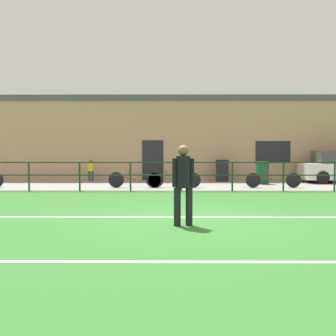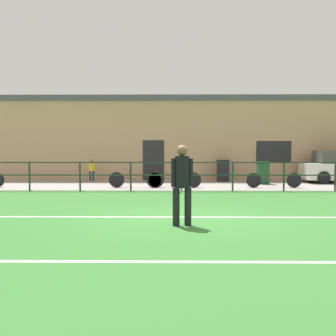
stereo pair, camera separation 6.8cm
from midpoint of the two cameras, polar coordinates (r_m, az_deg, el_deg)
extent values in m
cube|color=#33702D|center=(9.25, 2.85, -7.67)|extent=(60.00, 44.00, 0.04)
cube|color=white|center=(9.50, 2.78, -7.25)|extent=(36.00, 0.11, 0.00)
cube|color=white|center=(5.87, 4.36, -13.65)|extent=(36.00, 0.11, 0.00)
cube|color=gray|center=(17.66, 1.65, -2.51)|extent=(48.00, 5.00, 0.02)
cylinder|color=#193823|center=(16.13, -19.98, -1.19)|extent=(0.07, 0.07, 1.15)
cylinder|color=#193823|center=(15.54, -13.05, -1.23)|extent=(0.07, 0.07, 1.15)
cylinder|color=#193823|center=(15.21, -5.69, -1.26)|extent=(0.07, 0.07, 1.15)
cylinder|color=#193823|center=(15.13, 1.86, -1.27)|extent=(0.07, 0.07, 1.15)
cylinder|color=#193823|center=(15.31, 9.37, -1.26)|extent=(0.07, 0.07, 1.15)
cylinder|color=#193823|center=(15.75, 16.58, -1.23)|extent=(0.07, 0.07, 1.15)
cylinder|color=#193823|center=(16.42, 23.29, -1.18)|extent=(0.07, 0.07, 1.15)
cube|color=#193823|center=(15.10, 1.87, 0.82)|extent=(36.00, 0.04, 0.04)
cube|color=#193823|center=(15.12, 1.86, -1.06)|extent=(36.00, 0.04, 0.04)
cube|color=tan|center=(21.29, 1.43, 3.98)|extent=(28.00, 2.40, 4.16)
cube|color=#232328|center=(20.10, -2.37, 1.11)|extent=(1.10, 0.04, 2.10)
cube|color=#232328|center=(20.76, 15.15, 2.35)|extent=(1.80, 0.04, 1.10)
cube|color=#4C4C51|center=(21.45, 1.44, 9.95)|extent=(28.00, 2.56, 0.30)
cylinder|color=black|center=(8.42, 2.90, -5.71)|extent=(0.15, 0.15, 0.83)
cylinder|color=black|center=(8.37, 1.14, -5.75)|extent=(0.15, 0.15, 0.83)
cylinder|color=black|center=(8.31, 2.03, -0.56)|extent=(0.31, 0.31, 0.69)
sphere|color=brown|center=(8.30, 2.04, 2.62)|extent=(0.23, 0.23, 0.23)
cylinder|color=black|center=(8.35, 3.29, -0.68)|extent=(0.11, 0.11, 0.61)
cylinder|color=black|center=(8.29, 0.77, -0.70)|extent=(0.11, 0.11, 0.61)
sphere|color=white|center=(14.51, 1.39, -3.30)|extent=(0.22, 0.22, 0.22)
cylinder|color=#232D4C|center=(19.95, -11.18, -1.18)|extent=(0.09, 0.09, 0.51)
cylinder|color=#232D4C|center=(19.93, -11.64, -1.19)|extent=(0.09, 0.09, 0.51)
cylinder|color=gold|center=(19.91, -11.42, 0.15)|extent=(0.19, 0.19, 0.42)
sphere|color=brown|center=(19.90, -11.43, 0.97)|extent=(0.14, 0.14, 0.14)
cylinder|color=gold|center=(19.93, -11.10, 0.13)|extent=(0.07, 0.07, 0.38)
cylinder|color=gold|center=(19.89, -11.75, 0.12)|extent=(0.07, 0.07, 0.38)
cylinder|color=black|center=(19.39, 21.80, -1.32)|extent=(0.60, 0.18, 0.60)
cylinder|color=black|center=(20.87, 20.21, -1.00)|extent=(0.60, 0.18, 0.60)
cylinder|color=black|center=(16.50, -7.78, -1.74)|extent=(0.66, 0.04, 0.66)
cylinder|color=black|center=(16.35, -1.91, -1.76)|extent=(0.66, 0.04, 0.66)
cube|color=maroon|center=(16.39, -4.86, -1.01)|extent=(1.32, 0.04, 0.04)
cube|color=maroon|center=(16.44, -6.33, -1.38)|extent=(0.83, 0.03, 0.24)
cylinder|color=maroon|center=(16.41, -5.89, -0.66)|extent=(0.03, 0.03, 0.20)
cylinder|color=maroon|center=(16.33, -1.91, -0.77)|extent=(0.03, 0.03, 0.28)
cylinder|color=black|center=(16.70, 12.36, -1.77)|extent=(0.63, 0.04, 0.63)
cylinder|color=black|center=(17.14, 17.94, -1.73)|extent=(0.63, 0.04, 0.63)
cube|color=maroon|center=(16.88, 15.20, -1.06)|extent=(1.33, 0.04, 0.04)
cube|color=maroon|center=(16.79, 13.79, -1.42)|extent=(0.84, 0.03, 0.23)
cylinder|color=maroon|center=(16.80, 14.22, -0.73)|extent=(0.03, 0.03, 0.20)
cylinder|color=maroon|center=(17.12, 17.96, -0.82)|extent=(0.03, 0.03, 0.28)
cylinder|color=black|center=(16.35, -2.29, -1.80)|extent=(0.63, 0.04, 0.63)
cylinder|color=black|center=(16.36, 3.64, -1.80)|extent=(0.63, 0.04, 0.63)
cube|color=#1E6633|center=(16.32, 0.68, -1.08)|extent=(1.32, 0.04, 0.04)
cube|color=#1E6633|center=(16.33, -0.80, -1.44)|extent=(0.83, 0.03, 0.23)
cylinder|color=#1E6633|center=(16.32, -0.36, -0.73)|extent=(0.03, 0.03, 0.20)
cylinder|color=#1E6633|center=(16.34, 3.65, -0.84)|extent=(0.03, 0.03, 0.28)
cube|color=#194C28|center=(18.51, 13.67, -0.80)|extent=(0.51, 0.43, 0.97)
cube|color=#143D20|center=(18.49, 13.69, 0.82)|extent=(0.54, 0.46, 0.08)
cube|color=black|center=(19.64, 7.92, -0.50)|extent=(0.56, 0.47, 1.00)
cube|color=black|center=(19.62, 7.93, 1.08)|extent=(0.60, 0.51, 0.08)
camera|label=1|loc=(0.03, -90.15, -0.01)|focal=41.25mm
camera|label=2|loc=(0.03, 89.85, 0.01)|focal=41.25mm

